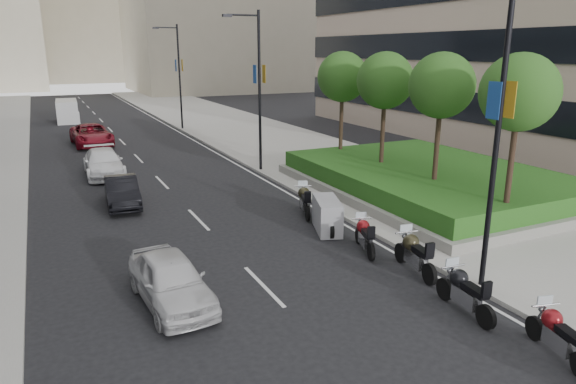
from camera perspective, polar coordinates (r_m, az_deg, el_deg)
ground at (r=13.43m, az=10.44°, el=-15.75°), size 160.00×160.00×0.00m
sidewalk_right at (r=42.83m, az=-3.48°, el=6.32°), size 10.00×100.00×0.15m
lane_edge at (r=41.16m, az=-10.34°, el=5.62°), size 0.12×100.00×0.01m
lane_centre at (r=40.12m, az=-17.53°, el=4.90°), size 0.12×100.00×0.01m
planter at (r=26.43m, az=15.38°, el=0.59°), size 10.00×14.00×0.40m
hedge at (r=26.29m, az=15.47°, el=1.85°), size 9.40×13.40×0.80m
tree_0 at (r=20.38m, az=24.31°, el=9.99°), size 2.80×2.80×6.30m
tree_1 at (r=23.16m, az=16.69°, el=11.21°), size 2.80×2.80×6.30m
tree_2 at (r=26.25m, az=10.74°, el=12.02°), size 2.80×2.80×6.30m
tree_3 at (r=29.57m, az=6.07°, el=12.57°), size 2.80×2.80×6.30m
lamp_post_0 at (r=15.18m, az=22.01°, el=7.41°), size 2.34×0.45×9.00m
lamp_post_1 at (r=29.39m, az=-3.47°, el=11.90°), size 2.34×0.45×9.00m
lamp_post_2 at (r=46.53m, az=-12.17°, el=12.93°), size 2.34×0.45×9.00m
motorcycle_1 at (r=13.76m, az=27.75°, el=-13.82°), size 0.84×2.16×1.09m
motorcycle_2 at (r=14.87m, az=18.98°, el=-10.42°), size 0.78×2.34×1.17m
motorcycle_3 at (r=16.93m, az=13.87°, el=-6.67°), size 0.81×2.43×1.21m
motorcycle_4 at (r=18.37m, az=8.51°, el=-4.81°), size 0.91×2.11×1.09m
motorcycle_5 at (r=20.19m, az=4.37°, el=-2.61°), size 1.52×2.29×1.29m
motorcycle_6 at (r=22.16m, az=1.86°, el=-0.97°), size 1.00×2.25×1.16m
car_a at (r=14.91m, az=-12.91°, el=-9.49°), size 1.95×4.27×1.42m
car_b at (r=24.61m, az=-17.97°, el=0.04°), size 1.67×4.11×1.32m
car_c at (r=30.93m, az=-19.81°, el=3.07°), size 2.17×5.07×1.46m
car_d at (r=41.19m, az=-21.00°, el=5.96°), size 2.87×5.79×1.58m
delivery_van at (r=55.56m, az=-23.31°, el=8.17°), size 2.14×5.12×2.12m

